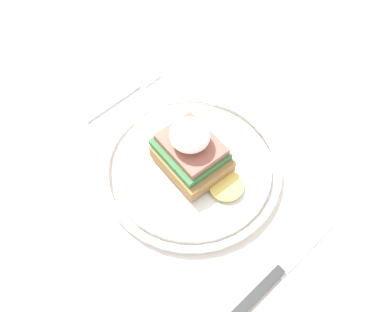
# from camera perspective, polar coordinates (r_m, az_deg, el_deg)

# --- Properties ---
(ground_plane) EXTENTS (6.00, 6.00, 0.00)m
(ground_plane) POSITION_cam_1_polar(r_m,az_deg,el_deg) (1.25, -1.00, -20.39)
(ground_plane) COLOR #B2ADA3
(dining_table) EXTENTS (0.90, 0.85, 0.76)m
(dining_table) POSITION_cam_1_polar(r_m,az_deg,el_deg) (0.64, -1.83, -8.29)
(dining_table) COLOR beige
(dining_table) RESTS_ON ground_plane
(plate) EXTENTS (0.25, 0.25, 0.02)m
(plate) POSITION_cam_1_polar(r_m,az_deg,el_deg) (0.53, 0.00, -1.58)
(plate) COLOR silver
(plate) RESTS_ON dining_table
(sandwich) EXTENTS (0.13, 0.08, 0.08)m
(sandwich) POSITION_cam_1_polar(r_m,az_deg,el_deg) (0.50, 0.04, 0.77)
(sandwich) COLOR #9E703D
(sandwich) RESTS_ON plate
(fork) EXTENTS (0.03, 0.15, 0.00)m
(fork) POSITION_cam_1_polar(r_m,az_deg,el_deg) (0.63, -9.72, 9.49)
(fork) COLOR silver
(fork) RESTS_ON dining_table
(knife) EXTENTS (0.03, 0.19, 0.01)m
(knife) POSITION_cam_1_polar(r_m,az_deg,el_deg) (0.49, 12.62, -17.21)
(knife) COLOR #2D2D2D
(knife) RESTS_ON dining_table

